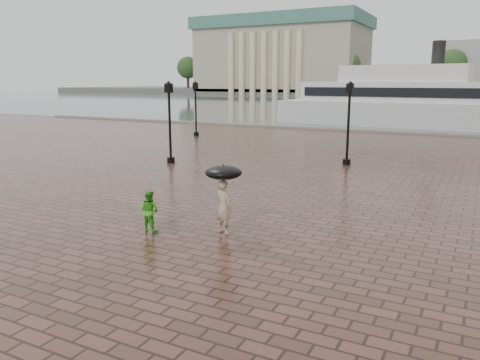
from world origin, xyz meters
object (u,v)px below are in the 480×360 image
at_px(street_lamps, 231,116).
at_px(child_pedestrian, 149,211).
at_px(adult_pedestrian, 224,207).
at_px(ferry_near, 403,101).

distance_m(street_lamps, child_pedestrian, 16.89).
xyz_separation_m(street_lamps, child_pedestrian, (5.74, -15.80, -1.68)).
bearing_deg(street_lamps, adult_pedestrian, -62.25).
bearing_deg(adult_pedestrian, street_lamps, -41.99).
relative_size(adult_pedestrian, ferry_near, 0.06).
xyz_separation_m(adult_pedestrian, ferry_near, (-0.86, 38.73, 1.68)).
relative_size(child_pedestrian, ferry_near, 0.05).
relative_size(adult_pedestrian, child_pedestrian, 1.28).
bearing_deg(adult_pedestrian, ferry_near, -68.47).
distance_m(adult_pedestrian, ferry_near, 38.78).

